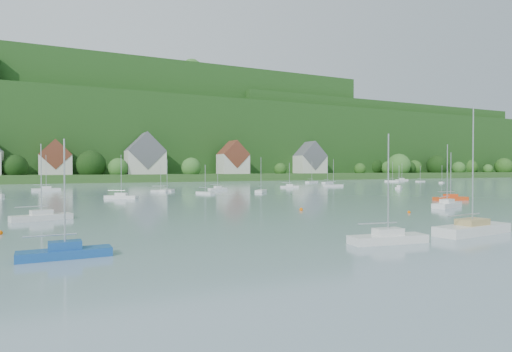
{
  "coord_description": "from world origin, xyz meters",
  "views": [
    {
      "loc": [
        -32.23,
        0.3,
        5.45
      ],
      "look_at": [
        3.63,
        75.0,
        4.0
      ],
      "focal_mm": 30.28,
      "sensor_mm": 36.0,
      "label": 1
    }
  ],
  "objects_px": {
    "near_sailboat_1": "(65,251)",
    "near_sailboat_6": "(41,216)",
    "near_sailboat_5": "(451,198)",
    "near_sailboat_3": "(447,204)",
    "near_sailboat_0": "(388,237)",
    "near_sailboat_2": "(472,228)"
  },
  "relations": [
    {
      "from": "near_sailboat_2",
      "to": "near_sailboat_3",
      "type": "relative_size",
      "value": 1.19
    },
    {
      "from": "near_sailboat_3",
      "to": "near_sailboat_6",
      "type": "distance_m",
      "value": 51.67
    },
    {
      "from": "near_sailboat_0",
      "to": "near_sailboat_3",
      "type": "distance_m",
      "value": 33.74
    },
    {
      "from": "near_sailboat_3",
      "to": "near_sailboat_5",
      "type": "relative_size",
      "value": 1.08
    },
    {
      "from": "near_sailboat_5",
      "to": "near_sailboat_6",
      "type": "height_order",
      "value": "near_sailboat_5"
    },
    {
      "from": "near_sailboat_0",
      "to": "near_sailboat_6",
      "type": "bearing_deg",
      "value": 138.91
    },
    {
      "from": "near_sailboat_1",
      "to": "near_sailboat_6",
      "type": "bearing_deg",
      "value": 92.95
    },
    {
      "from": "near_sailboat_0",
      "to": "near_sailboat_3",
      "type": "bearing_deg",
      "value": 41.64
    },
    {
      "from": "near_sailboat_2",
      "to": "near_sailboat_1",
      "type": "bearing_deg",
      "value": 165.99
    },
    {
      "from": "near_sailboat_1",
      "to": "near_sailboat_3",
      "type": "xyz_separation_m",
      "value": [
        49.49,
        14.25,
        0.05
      ]
    },
    {
      "from": "near_sailboat_0",
      "to": "near_sailboat_6",
      "type": "height_order",
      "value": "near_sailboat_6"
    },
    {
      "from": "near_sailboat_2",
      "to": "near_sailboat_5",
      "type": "distance_m",
      "value": 40.62
    },
    {
      "from": "near_sailboat_3",
      "to": "near_sailboat_6",
      "type": "bearing_deg",
      "value": 150.88
    },
    {
      "from": "near_sailboat_5",
      "to": "near_sailboat_6",
      "type": "distance_m",
      "value": 62.4
    },
    {
      "from": "near_sailboat_0",
      "to": "near_sailboat_2",
      "type": "relative_size",
      "value": 0.76
    },
    {
      "from": "near_sailboat_1",
      "to": "near_sailboat_3",
      "type": "height_order",
      "value": "near_sailboat_3"
    },
    {
      "from": "near_sailboat_1",
      "to": "near_sailboat_6",
      "type": "distance_m",
      "value": 22.06
    },
    {
      "from": "near_sailboat_3",
      "to": "near_sailboat_5",
      "type": "xyz_separation_m",
      "value": [
        11.31,
        8.91,
        -0.02
      ]
    },
    {
      "from": "near_sailboat_2",
      "to": "near_sailboat_6",
      "type": "xyz_separation_m",
      "value": [
        -32.38,
        26.22,
        -0.08
      ]
    },
    {
      "from": "near_sailboat_0",
      "to": "near_sailboat_1",
      "type": "distance_m",
      "value": 21.89
    },
    {
      "from": "near_sailboat_0",
      "to": "near_sailboat_5",
      "type": "bearing_deg",
      "value": 42.99
    },
    {
      "from": "near_sailboat_0",
      "to": "near_sailboat_5",
      "type": "distance_m",
      "value": 48.1
    }
  ]
}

